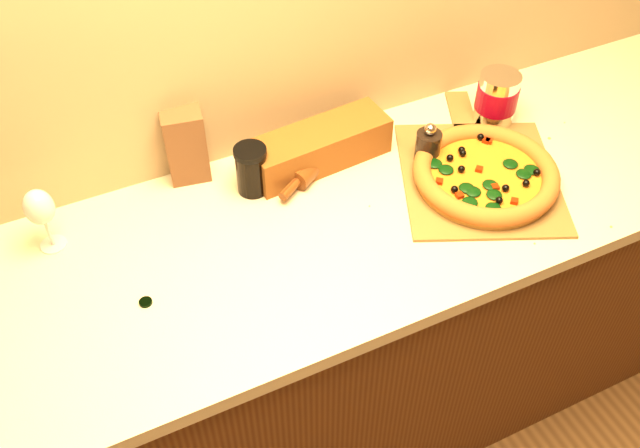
{
  "coord_description": "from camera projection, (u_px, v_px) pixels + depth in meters",
  "views": [
    {
      "loc": [
        -0.49,
        0.37,
        2.11
      ],
      "look_at": [
        -0.01,
        1.38,
        0.96
      ],
      "focal_mm": 40.0,
      "sensor_mm": 36.0,
      "label": 1
    }
  ],
  "objects": [
    {
      "name": "pizza",
      "position": [
        486.0,
        174.0,
        1.76
      ],
      "size": [
        0.36,
        0.36,
        0.05
      ],
      "color": "#BF812F",
      "rests_on": "pizza_peel"
    },
    {
      "name": "coffee_canister",
      "position": [
        497.0,
        98.0,
        1.9
      ],
      "size": [
        0.11,
        0.11,
        0.15
      ],
      "color": "silver",
      "rests_on": "countertop"
    },
    {
      "name": "bread_bag",
      "position": [
        319.0,
        146.0,
        1.8
      ],
      "size": [
        0.38,
        0.15,
        0.1
      ],
      "primitive_type": "cube",
      "rotation": [
        0.0,
        0.0,
        0.08
      ],
      "color": "#642D13",
      "rests_on": "countertop"
    },
    {
      "name": "pizza_peel",
      "position": [
        478.0,
        173.0,
        1.8
      ],
      "size": [
        0.52,
        0.62,
        0.01
      ],
      "rotation": [
        0.0,
        0.0,
        -0.42
      ],
      "color": "brown",
      "rests_on": "countertop"
    },
    {
      "name": "wine_glass",
      "position": [
        39.0,
        209.0,
        1.55
      ],
      "size": [
        0.07,
        0.07,
        0.17
      ],
      "color": "silver",
      "rests_on": "countertop"
    },
    {
      "name": "bottle_cap",
      "position": [
        146.0,
        302.0,
        1.52
      ],
      "size": [
        0.04,
        0.04,
        0.01
      ],
      "primitive_type": "cylinder",
      "rotation": [
        0.0,
        0.0,
        -0.4
      ],
      "color": "black",
      "rests_on": "countertop"
    },
    {
      "name": "cabinet",
      "position": [
        316.0,
        341.0,
        2.01
      ],
      "size": [
        2.8,
        0.65,
        0.86
      ],
      "primitive_type": "cube",
      "color": "#49230F",
      "rests_on": "ground"
    },
    {
      "name": "countertop",
      "position": [
        316.0,
        232.0,
        1.69
      ],
      "size": [
        2.84,
        0.68,
        0.04
      ],
      "primitive_type": "cube",
      "color": "#BEB495",
      "rests_on": "cabinet"
    },
    {
      "name": "dark_jar",
      "position": [
        252.0,
        170.0,
        1.72
      ],
      "size": [
        0.08,
        0.08,
        0.13
      ],
      "color": "black",
      "rests_on": "countertop"
    },
    {
      "name": "pepper_grinder",
      "position": [
        428.0,
        147.0,
        1.8
      ],
      "size": [
        0.06,
        0.06,
        0.12
      ],
      "color": "black",
      "rests_on": "countertop"
    },
    {
      "name": "rolling_pin",
      "position": [
        326.0,
        150.0,
        1.83
      ],
      "size": [
        0.35,
        0.24,
        0.06
      ],
      "rotation": [
        0.0,
        0.0,
        0.58
      ],
      "color": "#57230E",
      "rests_on": "countertop"
    },
    {
      "name": "paper_bag",
      "position": [
        186.0,
        145.0,
        1.73
      ],
      "size": [
        0.11,
        0.09,
        0.19
      ],
      "primitive_type": "cube",
      "rotation": [
        0.0,
        0.0,
        -0.17
      ],
      "color": "brown",
      "rests_on": "countertop"
    }
  ]
}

